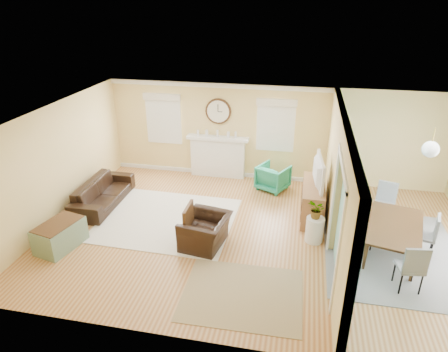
{
  "coord_description": "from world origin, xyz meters",
  "views": [
    {
      "loc": [
        0.73,
        -7.22,
        4.7
      ],
      "look_at": [
        -0.8,
        0.3,
        1.2
      ],
      "focal_mm": 32.0,
      "sensor_mm": 36.0,
      "label": 1
    }
  ],
  "objects": [
    {
      "name": "rug_grey",
      "position": [
        2.7,
        -0.06,
        0.01
      ],
      "size": [
        2.6,
        3.26,
        0.01
      ],
      "primitive_type": "cube",
      "color": "gray",
      "rests_on": "floor"
    },
    {
      "name": "green_chair",
      "position": [
        0.1,
        2.33,
        0.34
      ],
      "size": [
        0.97,
        0.98,
        0.67
      ],
      "primitive_type": "imported",
      "rotation": [
        0.0,
        0.0,
        2.69
      ],
      "color": "#18794A",
      "rests_on": "floor"
    },
    {
      "name": "rug_cream",
      "position": [
        -2.11,
        0.25,
        0.01
      ],
      "size": [
        3.03,
        2.64,
        0.02
      ],
      "primitive_type": "cube",
      "rotation": [
        0.0,
        0.0,
        -0.02
      ],
      "color": "silver",
      "rests_on": "floor"
    },
    {
      "name": "eames_chair",
      "position": [
        -1.01,
        -0.55,
        0.32
      ],
      "size": [
        1.01,
        1.11,
        0.65
      ],
      "primitive_type": "imported",
      "rotation": [
        0.0,
        0.0,
        -1.72
      ],
      "color": "black",
      "rests_on": "floor"
    },
    {
      "name": "tv",
      "position": [
        1.09,
        1.09,
        1.13
      ],
      "size": [
        0.25,
        1.15,
        0.66
      ],
      "primitive_type": "imported",
      "rotation": [
        0.0,
        0.0,
        1.66
      ],
      "color": "black",
      "rests_on": "credenza"
    },
    {
      "name": "fireplace",
      "position": [
        -1.5,
        2.88,
        0.6
      ],
      "size": [
        1.7,
        0.3,
        1.17
      ],
      "color": "white",
      "rests_on": "ground"
    },
    {
      "name": "floor",
      "position": [
        0.0,
        0.0,
        0.0
      ],
      "size": [
        9.0,
        9.0,
        0.0
      ],
      "primitive_type": "plane",
      "color": "#9C5B2B",
      "rests_on": "ground"
    },
    {
      "name": "dining_table",
      "position": [
        2.7,
        -0.06,
        0.31
      ],
      "size": [
        1.38,
        1.96,
        0.62
      ],
      "primitive_type": "imported",
      "rotation": [
        0.0,
        0.0,
        1.33
      ],
      "color": "#4B2E16",
      "rests_on": "floor"
    },
    {
      "name": "wall_clock",
      "position": [
        -1.5,
        2.97,
        1.85
      ],
      "size": [
        0.7,
        0.07,
        0.7
      ],
      "color": "#4B2E16",
      "rests_on": "wall_back"
    },
    {
      "name": "window_right",
      "position": [
        0.05,
        2.95,
        1.66
      ],
      "size": [
        1.05,
        0.13,
        1.42
      ],
      "color": "white",
      "rests_on": "wall_back"
    },
    {
      "name": "pendant",
      "position": [
        3.0,
        0.0,
        2.2
      ],
      "size": [
        0.3,
        0.3,
        0.55
      ],
      "color": "gold",
      "rests_on": "ceiling"
    },
    {
      "name": "dining_chair_s",
      "position": [
        2.74,
        -1.14,
        0.55
      ],
      "size": [
        0.47,
        0.47,
        0.94
      ],
      "color": "gray",
      "rests_on": "floor"
    },
    {
      "name": "potted_plant",
      "position": [
        1.17,
        0.05,
        0.75
      ],
      "size": [
        0.44,
        0.46,
        0.4
      ],
      "primitive_type": "imported",
      "rotation": [
        0.0,
        0.0,
        5.15
      ],
      "color": "#337F33",
      "rests_on": "garden_stool"
    },
    {
      "name": "dining_chair_e",
      "position": [
        3.25,
        -0.01,
        0.52
      ],
      "size": [
        0.49,
        0.49,
        0.89
      ],
      "color": "gray",
      "rests_on": "floor"
    },
    {
      "name": "trunk",
      "position": [
        -3.88,
        -1.2,
        0.28
      ],
      "size": [
        0.79,
        1.07,
        0.56
      ],
      "color": "gray",
      "rests_on": "floor"
    },
    {
      "name": "credenza",
      "position": [
        1.11,
        1.09,
        0.4
      ],
      "size": [
        0.49,
        1.45,
        0.8
      ],
      "color": "olive",
      "rests_on": "floor"
    },
    {
      "name": "wall_front",
      "position": [
        0.0,
        -3.0,
        1.3
      ],
      "size": [
        9.0,
        0.02,
        2.6
      ],
      "primitive_type": "cube",
      "color": "#DAC470",
      "rests_on": "ground"
    },
    {
      "name": "sofa",
      "position": [
        -3.89,
        0.67,
        0.3
      ],
      "size": [
        0.82,
        2.06,
        0.6
      ],
      "primitive_type": "imported",
      "rotation": [
        0.0,
        0.0,
        1.58
      ],
      "color": "black",
      "rests_on": "floor"
    },
    {
      "name": "partition",
      "position": [
        1.51,
        0.28,
        1.36
      ],
      "size": [
        0.17,
        6.0,
        2.6
      ],
      "color": "#DAC470",
      "rests_on": "ground"
    },
    {
      "name": "rug_jute",
      "position": [
        -0.03,
        -1.88,
        0.01
      ],
      "size": [
        2.07,
        1.71,
        0.01
      ],
      "primitive_type": "cube",
      "rotation": [
        0.0,
        0.0,
        0.02
      ],
      "color": "tan",
      "rests_on": "floor"
    },
    {
      "name": "dining_chair_w",
      "position": [
        2.08,
        0.03,
        0.52
      ],
      "size": [
        0.49,
        0.49,
        0.89
      ],
      "color": "white",
      "rests_on": "floor"
    },
    {
      "name": "garden_stool",
      "position": [
        1.17,
        0.05,
        0.27
      ],
      "size": [
        0.37,
        0.37,
        0.54
      ],
      "primitive_type": "cylinder",
      "color": "white",
      "rests_on": "floor"
    },
    {
      "name": "ceiling",
      "position": [
        0.0,
        0.0,
        2.6
      ],
      "size": [
        9.0,
        6.0,
        0.02
      ],
      "primitive_type": "cube",
      "color": "white",
      "rests_on": "wall_back"
    },
    {
      "name": "wall_back",
      "position": [
        0.0,
        3.0,
        1.3
      ],
      "size": [
        9.0,
        0.02,
        2.6
      ],
      "primitive_type": "cube",
      "color": "#DAC470",
      "rests_on": "ground"
    },
    {
      "name": "dining_chair_n",
      "position": [
        2.66,
        1.08,
        0.56
      ],
      "size": [
        0.53,
        0.53,
        0.95
      ],
      "color": "gray",
      "rests_on": "floor"
    },
    {
      "name": "wall_left",
      "position": [
        -4.5,
        0.0,
        1.3
      ],
      "size": [
        0.02,
        6.0,
        2.6
      ],
      "primitive_type": "cube",
      "color": "#DAC470",
      "rests_on": "ground"
    },
    {
      "name": "window_left",
      "position": [
        -3.05,
        2.95,
        1.66
      ],
      "size": [
        1.05,
        0.13,
        1.42
      ],
      "color": "white",
      "rests_on": "wall_back"
    }
  ]
}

